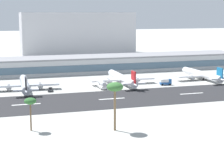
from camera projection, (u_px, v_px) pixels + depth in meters
ground_plane at (113, 98)px, 179.61m from camera, size 1400.00×1400.00×0.00m
runway_strip at (114, 99)px, 178.73m from camera, size 800.00×36.71×0.08m
runway_centreline_dash_3 at (26, 104)px, 167.51m from camera, size 12.00×1.20×0.01m
runway_centreline_dash_4 at (112, 99)px, 178.50m from camera, size 12.00×1.20×0.01m
runway_centreline_dash_5 at (192, 93)px, 190.07m from camera, size 12.00×1.20×0.01m
terminal_building at (98, 64)px, 261.53m from camera, size 196.97×26.22×10.23m
distant_hotel_block at (78, 33)px, 369.50m from camera, size 103.76×29.95×38.43m
airliner_black_tail_gate_0 at (25, 85)px, 197.31m from camera, size 34.09×43.79×9.14m
airliner_red_tail_gate_1 at (123, 79)px, 213.91m from camera, size 35.15×45.84×9.57m
airliner_blue_tail_gate_2 at (203, 75)px, 228.41m from camera, size 33.91×43.86×9.15m
service_baggage_tug_0 at (50, 90)px, 194.40m from camera, size 2.95×3.58×2.20m
service_fuel_truck_1 at (102, 85)px, 201.93m from camera, size 3.05×8.56×3.95m
service_box_truck_2 at (166, 82)px, 212.46m from camera, size 6.16×3.06×3.25m
palm_tree_0 at (30, 102)px, 129.21m from camera, size 3.97×3.97×10.98m
palm_tree_1 at (115, 89)px, 128.86m from camera, size 5.42×5.42×16.02m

